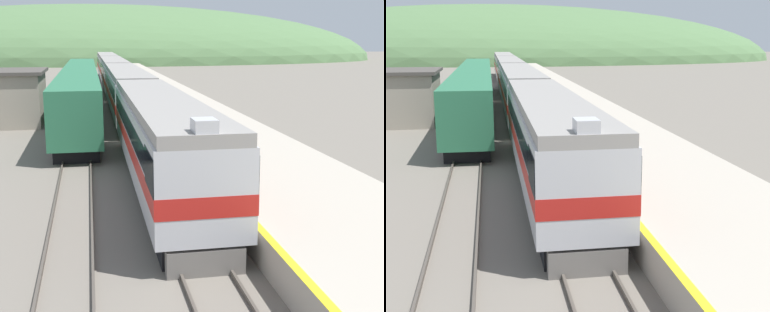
% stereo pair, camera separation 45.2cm
% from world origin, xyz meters
% --- Properties ---
extents(track_main, '(1.52, 180.00, 0.16)m').
position_xyz_m(track_main, '(0.00, 70.00, 0.08)').
color(track_main, '#4C443D').
rests_on(track_main, ground).
extents(track_siding, '(1.52, 180.00, 0.16)m').
position_xyz_m(track_siding, '(-3.82, 70.00, 0.08)').
color(track_siding, '#4C443D').
rests_on(track_siding, ground).
extents(platform, '(6.32, 140.00, 1.10)m').
position_xyz_m(platform, '(4.76, 50.00, 0.54)').
color(platform, '#ADA393').
rests_on(platform, ground).
extents(distant_hills, '(168.85, 75.98, 32.30)m').
position_xyz_m(distant_hills, '(0.00, 162.81, 0.00)').
color(distant_hills, '#517547').
rests_on(distant_hills, ground).
extents(express_train_lead_car, '(2.92, 19.61, 4.39)m').
position_xyz_m(express_train_lead_car, '(0.00, 22.51, 2.20)').
color(express_train_lead_car, black).
rests_on(express_train_lead_car, ground).
extents(carriage_second, '(2.91, 21.87, 4.03)m').
position_xyz_m(carriage_second, '(0.00, 44.36, 2.19)').
color(carriage_second, black).
rests_on(carriage_second, ground).
extents(carriage_third, '(2.91, 21.87, 4.03)m').
position_xyz_m(carriage_third, '(0.00, 67.12, 2.19)').
color(carriage_third, black).
rests_on(carriage_third, ground).
extents(carriage_fourth, '(2.91, 21.87, 4.03)m').
position_xyz_m(carriage_fourth, '(0.00, 89.87, 2.19)').
color(carriage_fourth, black).
rests_on(carriage_fourth, ground).
extents(siding_train, '(2.90, 44.21, 3.92)m').
position_xyz_m(siding_train, '(-3.82, 48.86, 2.02)').
color(siding_train, black).
rests_on(siding_train, ground).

